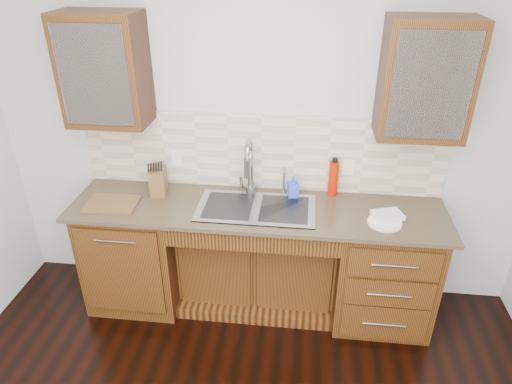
# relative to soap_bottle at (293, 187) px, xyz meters

# --- Properties ---
(wall_back) EXTENTS (4.00, 0.10, 2.70)m
(wall_back) POSITION_rel_soap_bottle_xyz_m (-0.25, 0.19, 0.36)
(wall_back) COLOR silver
(wall_back) RESTS_ON ground
(base_cabinet_left) EXTENTS (0.70, 0.62, 0.88)m
(base_cabinet_left) POSITION_rel_soap_bottle_xyz_m (-1.20, -0.17, -0.55)
(base_cabinet_left) COLOR #593014
(base_cabinet_left) RESTS_ON ground
(base_cabinet_center) EXTENTS (1.20, 0.44, 0.70)m
(base_cabinet_center) POSITION_rel_soap_bottle_xyz_m (-0.25, -0.08, -0.64)
(base_cabinet_center) COLOR #593014
(base_cabinet_center) RESTS_ON ground
(base_cabinet_right) EXTENTS (0.70, 0.62, 0.88)m
(base_cabinet_right) POSITION_rel_soap_bottle_xyz_m (0.70, -0.17, -0.55)
(base_cabinet_right) COLOR #593014
(base_cabinet_right) RESTS_ON ground
(countertop) EXTENTS (2.70, 0.65, 0.03)m
(countertop) POSITION_rel_soap_bottle_xyz_m (-0.25, -0.19, -0.10)
(countertop) COLOR #84705B
(countertop) RESTS_ON base_cabinet_left
(backsplash) EXTENTS (2.70, 0.02, 0.59)m
(backsplash) POSITION_rel_soap_bottle_xyz_m (-0.25, 0.13, 0.21)
(backsplash) COLOR beige
(backsplash) RESTS_ON wall_back
(sink) EXTENTS (0.84, 0.46, 0.19)m
(sink) POSITION_rel_soap_bottle_xyz_m (-0.25, -0.20, -0.17)
(sink) COLOR #9E9EA5
(sink) RESTS_ON countertop
(faucet) EXTENTS (0.04, 0.04, 0.40)m
(faucet) POSITION_rel_soap_bottle_xyz_m (-0.32, 0.03, 0.12)
(faucet) COLOR #999993
(faucet) RESTS_ON countertop
(filter_tap) EXTENTS (0.02, 0.02, 0.24)m
(filter_tap) POSITION_rel_soap_bottle_xyz_m (-0.07, 0.04, 0.04)
(filter_tap) COLOR #999993
(filter_tap) RESTS_ON countertop
(upper_cabinet_left) EXTENTS (0.55, 0.34, 0.75)m
(upper_cabinet_left) POSITION_rel_soap_bottle_xyz_m (-1.30, -0.03, 0.83)
(upper_cabinet_left) COLOR #593014
(upper_cabinet_left) RESTS_ON wall_back
(upper_cabinet_right) EXTENTS (0.55, 0.34, 0.75)m
(upper_cabinet_right) POSITION_rel_soap_bottle_xyz_m (0.80, -0.03, 0.83)
(upper_cabinet_right) COLOR #593014
(upper_cabinet_right) RESTS_ON wall_back
(outlet_left) EXTENTS (0.08, 0.01, 0.12)m
(outlet_left) POSITION_rel_soap_bottle_xyz_m (-0.90, 0.12, 0.13)
(outlet_left) COLOR white
(outlet_left) RESTS_ON backsplash
(outlet_right) EXTENTS (0.08, 0.01, 0.12)m
(outlet_right) POSITION_rel_soap_bottle_xyz_m (0.40, 0.12, 0.13)
(outlet_right) COLOR white
(outlet_right) RESTS_ON backsplash
(soap_bottle) EXTENTS (0.09, 0.09, 0.17)m
(soap_bottle) POSITION_rel_soap_bottle_xyz_m (0.00, 0.00, 0.00)
(soap_bottle) COLOR #334EF5
(soap_bottle) RESTS_ON countertop
(water_bottle) EXTENTS (0.08, 0.08, 0.27)m
(water_bottle) POSITION_rel_soap_bottle_xyz_m (0.29, 0.07, 0.05)
(water_bottle) COLOR #C61800
(water_bottle) RESTS_ON countertop
(plate) EXTENTS (0.29, 0.29, 0.01)m
(plate) POSITION_rel_soap_bottle_xyz_m (0.63, -0.29, -0.08)
(plate) COLOR white
(plate) RESTS_ON countertop
(dish_towel) EXTENTS (0.23, 0.20, 0.03)m
(dish_towel) POSITION_rel_soap_bottle_xyz_m (0.66, -0.23, -0.05)
(dish_towel) COLOR white
(dish_towel) RESTS_ON plate
(knife_block) EXTENTS (0.14, 0.20, 0.20)m
(knife_block) POSITION_rel_soap_bottle_xyz_m (-1.01, -0.05, 0.02)
(knife_block) COLOR brown
(knife_block) RESTS_ON countertop
(cutting_board) EXTENTS (0.38, 0.27, 0.02)m
(cutting_board) POSITION_rel_soap_bottle_xyz_m (-1.30, -0.27, -0.08)
(cutting_board) COLOR #AA7124
(cutting_board) RESTS_ON countertop
(cup_left_a) EXTENTS (0.16, 0.16, 0.11)m
(cup_left_a) POSITION_rel_soap_bottle_xyz_m (-1.40, -0.03, 0.78)
(cup_left_a) COLOR white
(cup_left_a) RESTS_ON upper_cabinet_left
(cup_left_b) EXTENTS (0.12, 0.12, 0.09)m
(cup_left_b) POSITION_rel_soap_bottle_xyz_m (-1.24, -0.03, 0.78)
(cup_left_b) COLOR white
(cup_left_b) RESTS_ON upper_cabinet_left
(cup_right_a) EXTENTS (0.15, 0.15, 0.11)m
(cup_right_a) POSITION_rel_soap_bottle_xyz_m (0.75, -0.03, 0.78)
(cup_right_a) COLOR white
(cup_right_a) RESTS_ON upper_cabinet_right
(cup_right_b) EXTENTS (0.09, 0.09, 0.09)m
(cup_right_b) POSITION_rel_soap_bottle_xyz_m (0.87, -0.03, 0.77)
(cup_right_b) COLOR white
(cup_right_b) RESTS_ON upper_cabinet_right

